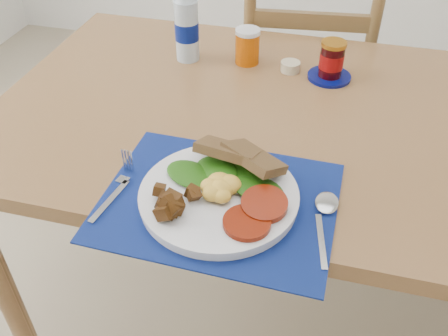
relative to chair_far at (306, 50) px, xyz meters
name	(u,v)px	position (x,y,z in m)	size (l,w,h in m)	color
table	(274,138)	(-0.01, -0.63, 0.06)	(1.40, 0.90, 0.75)	brown
chair_far	(306,50)	(0.00, 0.00, 0.00)	(0.50, 0.48, 1.22)	brown
placemat	(219,201)	(-0.06, -0.99, 0.14)	(0.45, 0.35, 0.00)	black
breakfast_plate	(215,193)	(-0.07, -0.99, 0.16)	(0.31, 0.31, 0.07)	silver
fork	(118,187)	(-0.27, -1.00, 0.15)	(0.03, 0.18, 0.00)	#B2B5BA
spoon	(325,214)	(0.14, -0.97, 0.15)	(0.05, 0.20, 0.01)	#B2B5BA
water_bottle	(187,25)	(-0.30, -0.43, 0.24)	(0.07, 0.07, 0.23)	#ADBFCC
juice_glass	(247,47)	(-0.13, -0.41, 0.19)	(0.07, 0.07, 0.09)	#BE4D05
ramekin	(290,67)	(-0.01, -0.42, 0.15)	(0.05, 0.05, 0.03)	#C2B38E
jam_on_saucer	(331,62)	(0.10, -0.44, 0.19)	(0.12, 0.12, 0.11)	#050C57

